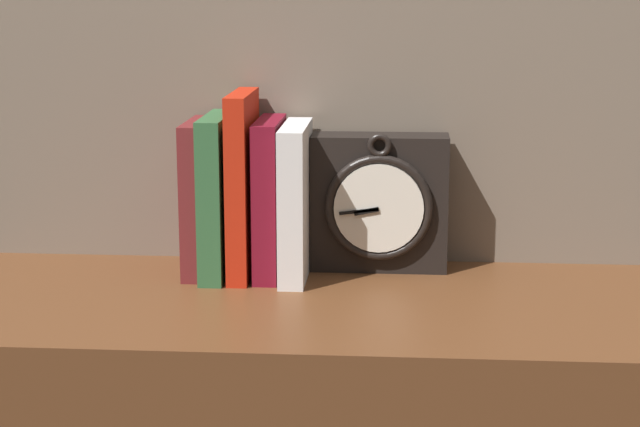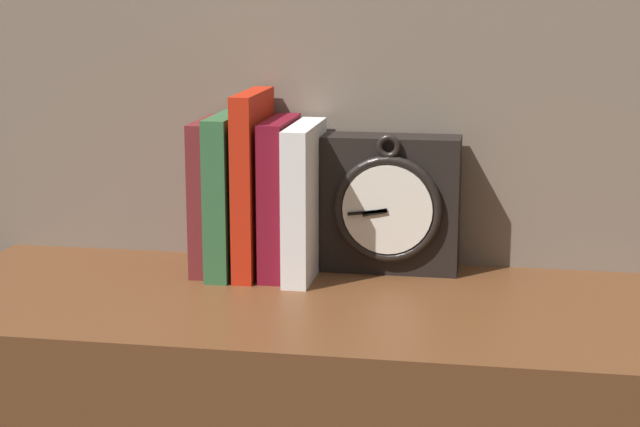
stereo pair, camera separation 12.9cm
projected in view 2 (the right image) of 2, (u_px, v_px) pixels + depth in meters
The scene contains 7 objects.
wall_back at pixel (349, 5), 1.45m from camera, with size 6.00×0.05×2.60m.
clock at pixel (390, 204), 1.43m from camera, with size 0.18×0.08×0.19m.
book_slot0_maroon at pixel (210, 195), 1.44m from camera, with size 0.03×0.13×0.20m.
book_slot1_green at pixel (228, 194), 1.42m from camera, with size 0.03×0.15×0.21m.
book_slot2_red at pixel (253, 183), 1.42m from camera, with size 0.03×0.14×0.24m.
book_slot3_maroon at pixel (279, 197), 1.42m from camera, with size 0.03×0.14×0.21m.
book_slot4_white at pixel (304, 201), 1.40m from camera, with size 0.03×0.15×0.20m.
Camera 2 is at (0.22, -1.24, 1.34)m, focal length 60.00 mm.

